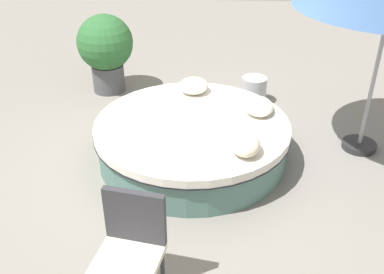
{
  "coord_description": "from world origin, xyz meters",
  "views": [
    {
      "loc": [
        4.76,
        0.24,
        3.16
      ],
      "look_at": [
        0.0,
        0.0,
        0.31
      ],
      "focal_mm": 42.01,
      "sensor_mm": 36.0,
      "label": 1
    }
  ],
  "objects_px": {
    "side_table": "(254,90)",
    "patio_chair": "(131,242)",
    "throw_pillow_1": "(258,106)",
    "throw_pillow_0": "(245,144)",
    "planter": "(106,48)",
    "round_bed": "(192,140)",
    "throw_pillow_2": "(194,86)"
  },
  "relations": [
    {
      "from": "round_bed",
      "to": "side_table",
      "type": "distance_m",
      "value": 1.87
    },
    {
      "from": "throw_pillow_1",
      "to": "side_table",
      "type": "relative_size",
      "value": 1.3
    },
    {
      "from": "round_bed",
      "to": "throw_pillow_2",
      "type": "height_order",
      "value": "throw_pillow_2"
    },
    {
      "from": "round_bed",
      "to": "side_table",
      "type": "xyz_separation_m",
      "value": [
        -1.65,
        0.88,
        -0.06
      ]
    },
    {
      "from": "planter",
      "to": "patio_chair",
      "type": "bearing_deg",
      "value": 14.85
    },
    {
      "from": "throw_pillow_2",
      "to": "patio_chair",
      "type": "xyz_separation_m",
      "value": [
        2.97,
        -0.37,
        -0.05
      ]
    },
    {
      "from": "throw_pillow_0",
      "to": "throw_pillow_1",
      "type": "relative_size",
      "value": 0.8
    },
    {
      "from": "throw_pillow_0",
      "to": "side_table",
      "type": "height_order",
      "value": "throw_pillow_0"
    },
    {
      "from": "throw_pillow_1",
      "to": "planter",
      "type": "relative_size",
      "value": 0.42
    },
    {
      "from": "throw_pillow_0",
      "to": "patio_chair",
      "type": "distance_m",
      "value": 1.77
    },
    {
      "from": "throw_pillow_2",
      "to": "side_table",
      "type": "height_order",
      "value": "throw_pillow_2"
    },
    {
      "from": "planter",
      "to": "side_table",
      "type": "xyz_separation_m",
      "value": [
        0.32,
        2.35,
        -0.53
      ]
    },
    {
      "from": "round_bed",
      "to": "planter",
      "type": "distance_m",
      "value": 2.5
    },
    {
      "from": "side_table",
      "to": "patio_chair",
      "type": "bearing_deg",
      "value": -18.76
    },
    {
      "from": "patio_chair",
      "to": "planter",
      "type": "relative_size",
      "value": 0.78
    },
    {
      "from": "throw_pillow_2",
      "to": "planter",
      "type": "relative_size",
      "value": 0.34
    },
    {
      "from": "planter",
      "to": "side_table",
      "type": "bearing_deg",
      "value": 82.27
    },
    {
      "from": "round_bed",
      "to": "throw_pillow_0",
      "type": "bearing_deg",
      "value": 43.57
    },
    {
      "from": "patio_chair",
      "to": "round_bed",
      "type": "bearing_deg",
      "value": -89.45
    },
    {
      "from": "throw_pillow_1",
      "to": "throw_pillow_2",
      "type": "distance_m",
      "value": 1.0
    },
    {
      "from": "throw_pillow_2",
      "to": "patio_chair",
      "type": "bearing_deg",
      "value": -7.07
    },
    {
      "from": "throw_pillow_0",
      "to": "throw_pillow_2",
      "type": "bearing_deg",
      "value": -157.43
    },
    {
      "from": "planter",
      "to": "side_table",
      "type": "height_order",
      "value": "planter"
    },
    {
      "from": "throw_pillow_0",
      "to": "planter",
      "type": "bearing_deg",
      "value": -141.45
    },
    {
      "from": "throw_pillow_2",
      "to": "patio_chair",
      "type": "height_order",
      "value": "patio_chair"
    },
    {
      "from": "round_bed",
      "to": "throw_pillow_1",
      "type": "relative_size",
      "value": 4.5
    },
    {
      "from": "patio_chair",
      "to": "throw_pillow_0",
      "type": "bearing_deg",
      "value": -113.11
    },
    {
      "from": "throw_pillow_0",
      "to": "patio_chair",
      "type": "height_order",
      "value": "patio_chair"
    },
    {
      "from": "patio_chair",
      "to": "throw_pillow_2",
      "type": "bearing_deg",
      "value": -86.0
    },
    {
      "from": "throw_pillow_1",
      "to": "throw_pillow_0",
      "type": "bearing_deg",
      "value": -12.65
    },
    {
      "from": "round_bed",
      "to": "throw_pillow_0",
      "type": "xyz_separation_m",
      "value": [
        0.64,
        0.6,
        0.35
      ]
    },
    {
      "from": "round_bed",
      "to": "throw_pillow_2",
      "type": "relative_size",
      "value": 5.69
    }
  ]
}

